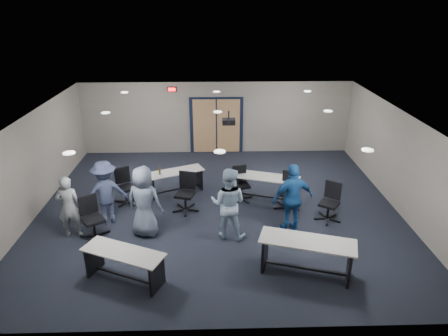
{
  "coord_description": "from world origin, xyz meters",
  "views": [
    {
      "loc": [
        -0.13,
        -9.98,
        5.52
      ],
      "look_at": [
        0.15,
        -0.3,
        1.37
      ],
      "focal_mm": 32.0,
      "sensor_mm": 36.0,
      "label": 1
    }
  ],
  "objects_px": {
    "table_front_right": "(307,251)",
    "chair_back_c": "(241,184)",
    "chair_loose_right": "(329,202)",
    "person_navy": "(293,199)",
    "table_back_right": "(267,184)",
    "person_back": "(106,192)",
    "chair_back_d": "(287,192)",
    "person_lightblue": "(228,204)",
    "chair_back_a": "(125,186)",
    "person_plaid": "(144,202)",
    "chair_back_b": "(185,193)",
    "person_gray": "(69,207)",
    "table_back_left": "(175,178)",
    "chair_loose_left": "(93,218)",
    "table_front_left": "(124,261)"
  },
  "relations": [
    {
      "from": "table_front_right",
      "to": "chair_back_c",
      "type": "relative_size",
      "value": 2.1
    },
    {
      "from": "chair_loose_right",
      "to": "person_navy",
      "type": "relative_size",
      "value": 0.57
    },
    {
      "from": "table_back_right",
      "to": "person_back",
      "type": "xyz_separation_m",
      "value": [
        -4.37,
        -1.12,
        0.35
      ]
    },
    {
      "from": "chair_back_d",
      "to": "person_lightblue",
      "type": "height_order",
      "value": "person_lightblue"
    },
    {
      "from": "chair_back_d",
      "to": "chair_loose_right",
      "type": "height_order",
      "value": "chair_back_d"
    },
    {
      "from": "chair_back_a",
      "to": "person_plaid",
      "type": "xyz_separation_m",
      "value": [
        0.83,
        -1.69,
        0.39
      ]
    },
    {
      "from": "chair_back_a",
      "to": "person_navy",
      "type": "xyz_separation_m",
      "value": [
        4.49,
        -1.63,
        0.39
      ]
    },
    {
      "from": "chair_loose_right",
      "to": "chair_back_d",
      "type": "bearing_deg",
      "value": -178.51
    },
    {
      "from": "chair_back_b",
      "to": "person_gray",
      "type": "height_order",
      "value": "person_gray"
    },
    {
      "from": "chair_back_d",
      "to": "person_navy",
      "type": "bearing_deg",
      "value": -68.6
    },
    {
      "from": "table_back_left",
      "to": "person_navy",
      "type": "xyz_separation_m",
      "value": [
        3.12,
        -2.27,
        0.43
      ]
    },
    {
      "from": "table_front_right",
      "to": "chair_loose_left",
      "type": "bearing_deg",
      "value": -179.89
    },
    {
      "from": "table_front_left",
      "to": "table_back_right",
      "type": "distance_m",
      "value": 4.94
    },
    {
      "from": "table_front_left",
      "to": "chair_back_d",
      "type": "xyz_separation_m",
      "value": [
        3.93,
        3.0,
        0.04
      ]
    },
    {
      "from": "chair_back_a",
      "to": "chair_back_c",
      "type": "xyz_separation_m",
      "value": [
        3.34,
        0.11,
        -0.02
      ]
    },
    {
      "from": "chair_back_a",
      "to": "chair_loose_right",
      "type": "relative_size",
      "value": 1.0
    },
    {
      "from": "table_back_left",
      "to": "chair_back_d",
      "type": "bearing_deg",
      "value": -43.54
    },
    {
      "from": "table_back_right",
      "to": "table_front_left",
      "type": "bearing_deg",
      "value": -115.87
    },
    {
      "from": "chair_loose_left",
      "to": "table_back_right",
      "type": "bearing_deg",
      "value": -13.19
    },
    {
      "from": "table_back_left",
      "to": "chair_loose_right",
      "type": "distance_m",
      "value": 4.57
    },
    {
      "from": "table_back_right",
      "to": "chair_back_d",
      "type": "distance_m",
      "value": 0.73
    },
    {
      "from": "person_gray",
      "to": "person_back",
      "type": "bearing_deg",
      "value": -142.23
    },
    {
      "from": "table_back_left",
      "to": "person_back",
      "type": "distance_m",
      "value": 2.39
    },
    {
      "from": "chair_back_a",
      "to": "chair_back_b",
      "type": "relative_size",
      "value": 0.95
    },
    {
      "from": "chair_back_d",
      "to": "chair_loose_right",
      "type": "xyz_separation_m",
      "value": [
        1.0,
        -0.65,
        -0.01
      ]
    },
    {
      "from": "chair_back_c",
      "to": "person_navy",
      "type": "relative_size",
      "value": 0.55
    },
    {
      "from": "chair_loose_left",
      "to": "person_back",
      "type": "bearing_deg",
      "value": 42.26
    },
    {
      "from": "table_front_left",
      "to": "chair_back_c",
      "type": "distance_m",
      "value": 4.49
    },
    {
      "from": "person_back",
      "to": "chair_back_d",
      "type": "bearing_deg",
      "value": 165.97
    },
    {
      "from": "person_navy",
      "to": "chair_loose_left",
      "type": "bearing_deg",
      "value": -12.02
    },
    {
      "from": "chair_back_a",
      "to": "table_front_left",
      "type": "bearing_deg",
      "value": -107.6
    },
    {
      "from": "chair_back_c",
      "to": "person_navy",
      "type": "xyz_separation_m",
      "value": [
        1.15,
        -1.74,
        0.41
      ]
    },
    {
      "from": "person_gray",
      "to": "person_plaid",
      "type": "height_order",
      "value": "person_plaid"
    },
    {
      "from": "person_navy",
      "to": "table_front_right",
      "type": "bearing_deg",
      "value": 76.01
    },
    {
      "from": "chair_back_d",
      "to": "chair_loose_left",
      "type": "relative_size",
      "value": 0.99
    },
    {
      "from": "table_front_right",
      "to": "person_lightblue",
      "type": "bearing_deg",
      "value": 154.45
    },
    {
      "from": "table_front_right",
      "to": "table_back_right",
      "type": "height_order",
      "value": "table_back_right"
    },
    {
      "from": "person_plaid",
      "to": "person_back",
      "type": "height_order",
      "value": "person_plaid"
    },
    {
      "from": "person_gray",
      "to": "person_lightblue",
      "type": "height_order",
      "value": "person_lightblue"
    },
    {
      "from": "person_plaid",
      "to": "table_front_left",
      "type": "bearing_deg",
      "value": 99.18
    },
    {
      "from": "chair_back_b",
      "to": "person_navy",
      "type": "height_order",
      "value": "person_navy"
    },
    {
      "from": "table_back_left",
      "to": "person_lightblue",
      "type": "xyz_separation_m",
      "value": [
        1.51,
        -2.49,
        0.43
      ]
    },
    {
      "from": "chair_loose_left",
      "to": "person_gray",
      "type": "height_order",
      "value": "person_gray"
    },
    {
      "from": "table_front_left",
      "to": "chair_back_c",
      "type": "relative_size",
      "value": 1.84
    },
    {
      "from": "chair_back_b",
      "to": "person_lightblue",
      "type": "relative_size",
      "value": 0.6
    },
    {
      "from": "table_front_left",
      "to": "person_gray",
      "type": "height_order",
      "value": "person_gray"
    },
    {
      "from": "chair_loose_right",
      "to": "person_lightblue",
      "type": "height_order",
      "value": "person_lightblue"
    },
    {
      "from": "chair_loose_left",
      "to": "table_front_right",
      "type": "bearing_deg",
      "value": -52.91
    },
    {
      "from": "table_back_left",
      "to": "chair_back_c",
      "type": "relative_size",
      "value": 1.79
    },
    {
      "from": "person_back",
      "to": "chair_back_c",
      "type": "bearing_deg",
      "value": 177.13
    }
  ]
}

